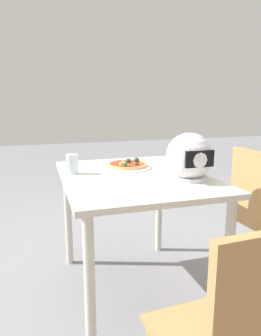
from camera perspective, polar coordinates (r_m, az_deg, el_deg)
ground_plane at (r=2.14m, az=0.63°, el=-21.41°), size 14.00×14.00×0.00m
dining_table at (r=1.86m, az=0.68°, el=-4.17°), size 0.83×1.05×0.76m
pizza_plate at (r=2.00m, az=-0.63°, el=0.16°), size 0.30×0.30×0.01m
pizza at (r=2.00m, az=-0.56°, el=0.66°), size 0.25×0.25×0.05m
motorcycle_helmet at (r=1.73m, az=10.72°, el=1.92°), size 0.26×0.26×0.26m
drinking_glass at (r=1.87m, az=-10.61°, el=0.71°), size 0.07×0.07×0.12m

